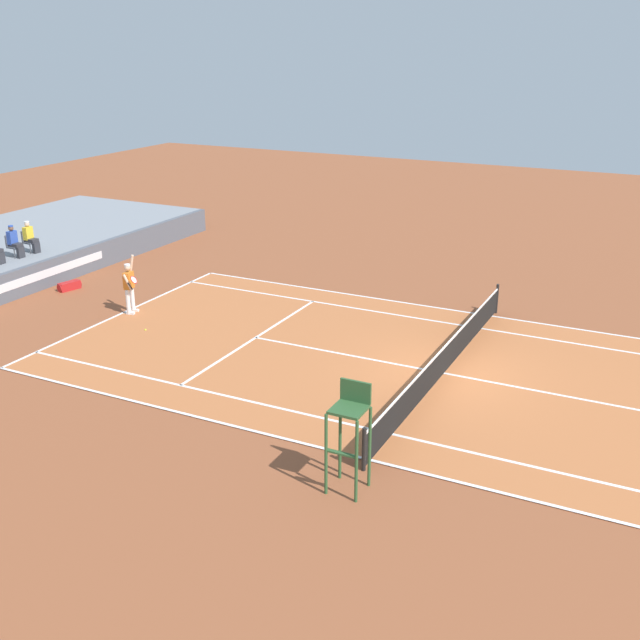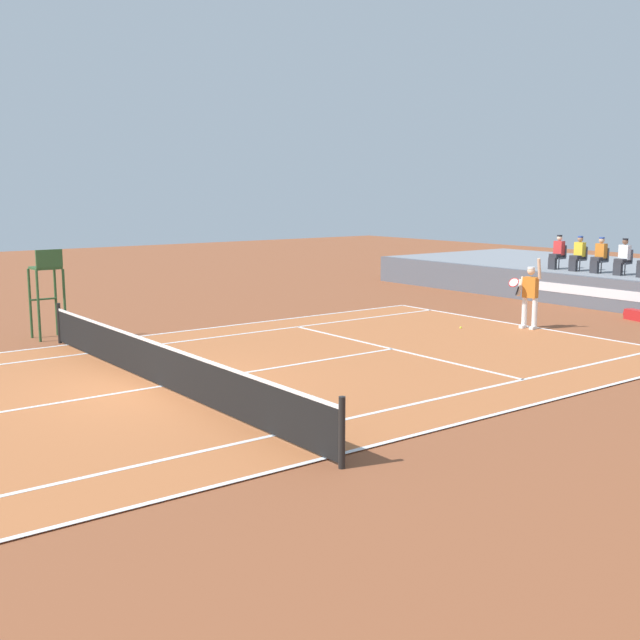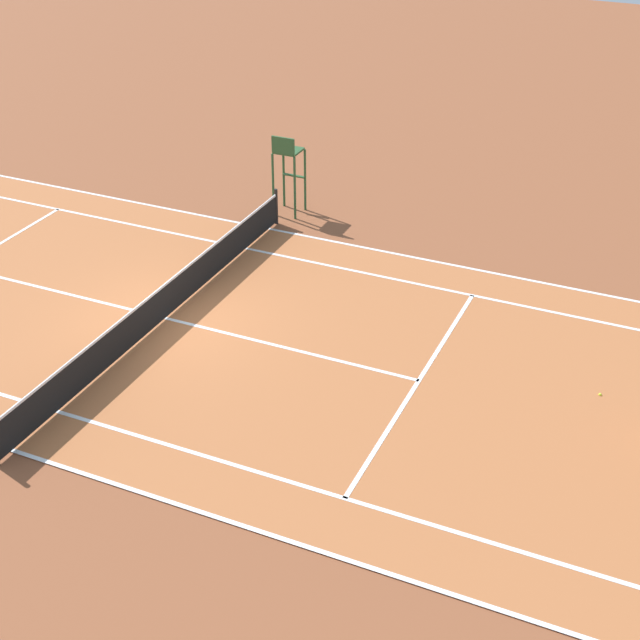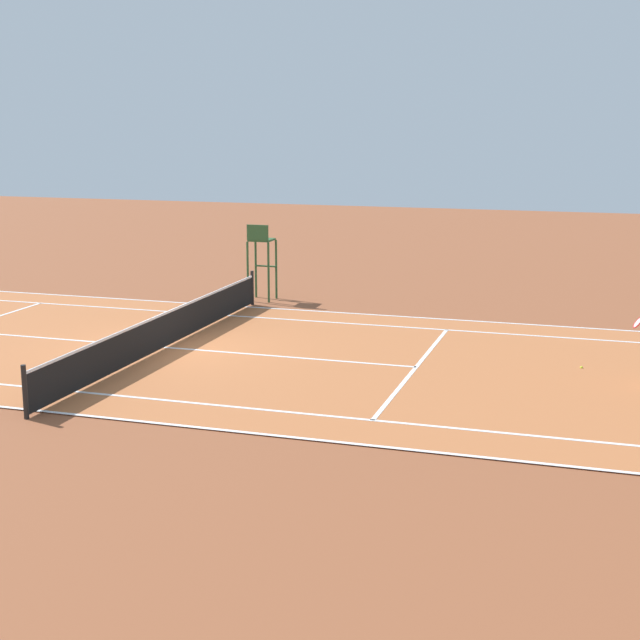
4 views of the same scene
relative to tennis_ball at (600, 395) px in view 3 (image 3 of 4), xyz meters
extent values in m
plane|color=brown|center=(1.06, -10.06, -0.03)|extent=(80.00, 80.00, 0.00)
cube|color=#B76638|center=(1.06, -10.06, -0.02)|extent=(10.98, 23.78, 0.02)
cube|color=white|center=(-4.43, -10.06, -0.01)|extent=(0.10, 23.78, 0.01)
cube|color=white|center=(6.55, -10.06, -0.01)|extent=(0.10, 23.78, 0.01)
cube|color=white|center=(-3.05, -10.06, -0.01)|extent=(0.10, 23.78, 0.01)
cube|color=white|center=(5.17, -10.06, -0.01)|extent=(0.10, 23.78, 0.01)
cube|color=white|center=(1.06, -3.66, -0.01)|extent=(8.22, 0.10, 0.01)
cube|color=white|center=(1.06, -10.06, -0.01)|extent=(0.10, 12.80, 0.01)
cylinder|color=black|center=(-4.88, -10.06, 0.50)|extent=(0.10, 0.10, 1.07)
cube|color=black|center=(1.06, -10.06, 0.45)|extent=(11.78, 0.02, 0.84)
cube|color=white|center=(1.06, -10.06, 0.87)|extent=(11.78, 0.03, 0.06)
sphere|color=#D1E533|center=(0.00, 0.00, 0.00)|extent=(0.07, 0.07, 0.07)
cylinder|color=#2D562D|center=(-6.10, -10.41, 0.92)|extent=(0.07, 0.07, 1.90)
cylinder|color=#2D562D|center=(-6.10, -9.71, 0.92)|extent=(0.07, 0.07, 1.90)
cylinder|color=#2D562D|center=(-5.40, -10.41, 0.92)|extent=(0.07, 0.07, 1.90)
cylinder|color=#2D562D|center=(-5.40, -9.71, 0.92)|extent=(0.07, 0.07, 1.90)
cube|color=#2D562D|center=(-5.75, -10.06, 1.90)|extent=(0.70, 0.70, 0.06)
cube|color=#2D562D|center=(-5.40, -10.06, 2.17)|extent=(0.06, 0.70, 0.48)
cube|color=#2D562D|center=(-6.07, -10.06, 1.01)|extent=(0.10, 0.70, 0.04)
camera|label=1|loc=(-18.83, -15.90, 9.12)|focal=42.97mm
camera|label=2|loc=(15.45, -16.86, 3.92)|focal=44.02mm
camera|label=3|loc=(16.97, 1.15, 11.40)|focal=52.05mm
camera|label=4|loc=(21.70, 0.45, 5.59)|focal=52.45mm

